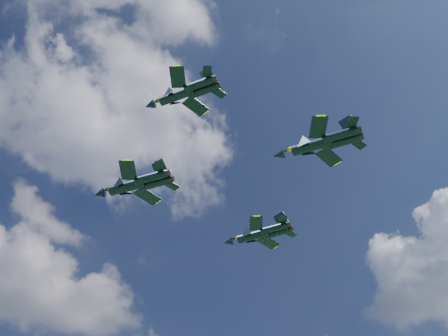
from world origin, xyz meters
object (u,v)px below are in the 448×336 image
(jet_right, at_px, (251,236))
(jet_left, at_px, (175,96))
(jet_slot, at_px, (309,146))
(jet_lead, at_px, (125,187))

(jet_right, bearing_deg, jet_left, -176.83)
(jet_slot, bearing_deg, jet_left, 137.09)
(jet_lead, relative_size, jet_slot, 1.07)
(jet_left, bearing_deg, jet_lead, 50.18)
(jet_left, relative_size, jet_right, 0.87)
(jet_lead, distance_m, jet_slot, 35.31)
(jet_slot, bearing_deg, jet_lead, 92.30)
(jet_right, xyz_separation_m, jet_slot, (0.09, -25.61, 1.36))
(jet_left, height_order, jet_right, jet_left)
(jet_lead, bearing_deg, jet_right, -42.80)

